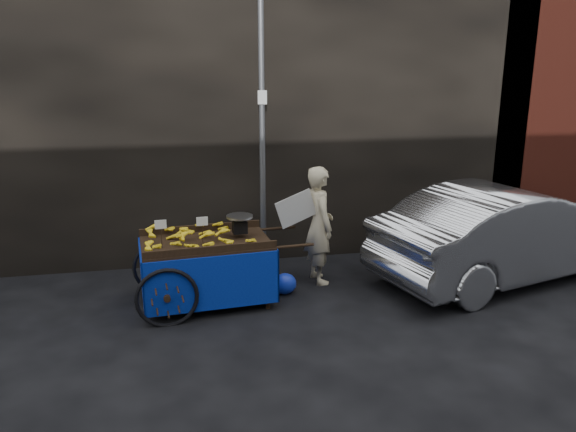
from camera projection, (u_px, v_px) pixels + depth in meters
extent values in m
plane|color=black|center=(256.00, 305.00, 6.81)|extent=(80.00, 80.00, 0.00)
cube|color=black|center=(162.00, 86.00, 8.40)|extent=(11.00, 2.00, 5.00)
cube|color=#591E14|center=(548.00, 83.00, 9.66)|extent=(3.00, 2.00, 5.00)
cylinder|color=slate|center=(262.00, 127.00, 7.56)|extent=(0.08, 0.08, 4.00)
cube|color=white|center=(262.00, 97.00, 7.41)|extent=(0.12, 0.02, 0.18)
cube|color=black|center=(206.00, 244.00, 6.70)|extent=(1.58, 1.06, 0.06)
cube|color=black|center=(201.00, 228.00, 7.09)|extent=(1.51, 0.16, 0.09)
cube|color=black|center=(211.00, 250.00, 6.27)|extent=(1.51, 0.16, 0.09)
cube|color=black|center=(268.00, 279.00, 6.63)|extent=(0.05, 0.05, 0.76)
cube|color=black|center=(253.00, 258.00, 7.33)|extent=(0.05, 0.05, 0.76)
cylinder|color=black|center=(294.00, 246.00, 6.62)|extent=(0.47, 0.08, 0.04)
cylinder|color=black|center=(278.00, 228.00, 7.32)|extent=(0.47, 0.08, 0.04)
torus|color=black|center=(167.00, 298.00, 6.20)|extent=(0.71, 0.10, 0.71)
torus|color=black|center=(161.00, 267.00, 7.15)|extent=(0.71, 0.10, 0.71)
cylinder|color=black|center=(164.00, 281.00, 6.67)|extent=(0.13, 1.06, 0.05)
cube|color=#071A8D|center=(213.00, 284.00, 6.34)|extent=(1.55, 0.14, 0.64)
cube|color=#071A8D|center=(202.00, 256.00, 7.23)|extent=(1.55, 0.14, 0.64)
cube|color=#071A8D|center=(142.00, 275.00, 6.58)|extent=(0.10, 0.98, 0.64)
cube|color=#071A8D|center=(268.00, 263.00, 6.99)|extent=(0.10, 0.98, 0.64)
cube|color=black|center=(240.00, 227.00, 6.81)|extent=(0.18, 0.15, 0.15)
cylinder|color=silver|center=(240.00, 216.00, 6.78)|extent=(0.35, 0.35, 0.03)
cube|color=white|center=(161.00, 224.00, 6.38)|extent=(0.13, 0.02, 0.10)
cube|color=white|center=(202.00, 221.00, 6.51)|extent=(0.13, 0.02, 0.10)
imported|color=#C2B490|center=(319.00, 225.00, 7.37)|extent=(0.43, 0.61, 1.56)
cube|color=silver|center=(296.00, 209.00, 7.12)|extent=(0.58, 0.14, 0.50)
ellipsoid|color=#182FB7|center=(285.00, 284.00, 7.11)|extent=(0.30, 0.24, 0.27)
imported|color=#B9BAC1|center=(509.00, 232.00, 7.54)|extent=(4.09, 2.33, 1.28)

